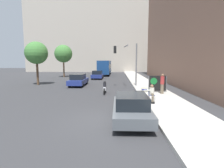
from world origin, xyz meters
The scene contains 14 objects.
ground_plane centered at (0.00, 0.00, 0.00)m, with size 160.00×160.00×0.00m, color #38383A.
sidewalk_curb centered at (3.82, 15.00, 0.09)m, with size 3.19×90.00×0.18m, color beige.
building_backdrop_far centered at (-2.00, 50.16, 12.54)m, with size 52.00×12.00×25.08m.
seated_protester centered at (2.73, 3.32, 0.85)m, with size 0.97×0.77×1.24m.
jogger_on_sidewalk centered at (4.31, 6.71, 1.08)m, with size 0.34×0.34×1.76m.
protest_banner centered at (4.09, 7.63, 0.99)m, with size 1.70×0.06×1.52m.
traffic_light_pole centered at (1.54, 12.11, 3.53)m, with size 2.79×2.55×4.96m.
parked_car_curbside centered at (1.05, 0.05, 0.68)m, with size 1.80×4.54×1.35m.
car_on_road_nearest centered at (-4.60, 12.99, 0.74)m, with size 1.78×4.71×1.49m.
car_on_road_midblock centered at (-3.24, 22.17, 0.74)m, with size 1.87×4.30×1.48m.
city_bus_on_road centered at (-2.64, 32.06, 1.89)m, with size 2.49×11.55×3.28m.
motorcycle_on_road centered at (-0.86, 7.62, 0.52)m, with size 0.28×2.10×1.20m.
street_tree_near_curb centered at (-10.12, 13.71, 4.13)m, with size 2.88×2.88×5.60m.
street_tree_midblock centered at (-10.41, 25.88, 4.61)m, with size 3.47×3.47×6.37m.
Camera 1 is at (0.36, -8.74, 2.96)m, focal length 28.00 mm.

